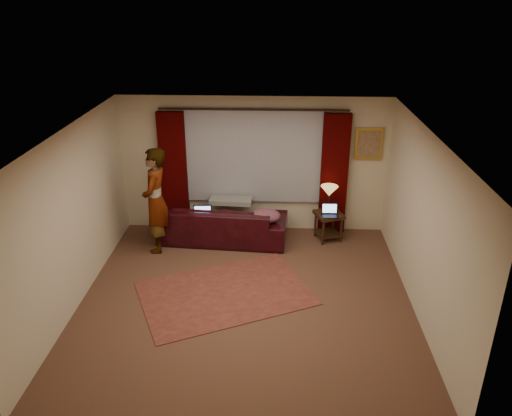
{
  "coord_description": "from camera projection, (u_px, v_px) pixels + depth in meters",
  "views": [
    {
      "loc": [
        0.43,
        -6.38,
        4.38
      ],
      "look_at": [
        0.1,
        1.2,
        1.0
      ],
      "focal_mm": 35.0,
      "sensor_mm": 36.0,
      "label": 1
    }
  ],
  "objects": [
    {
      "name": "clothing_pile",
      "position": [
        265.0,
        216.0,
        8.98
      ],
      "size": [
        0.56,
        0.44,
        0.23
      ],
      "primitive_type": "ellipsoid",
      "rotation": [
        0.0,
        0.0,
        -0.03
      ],
      "color": "brown",
      "rests_on": "sofa"
    },
    {
      "name": "curtain_rod",
      "position": [
        253.0,
        110.0,
        8.83
      ],
      "size": [
        0.04,
        0.04,
        3.4
      ],
      "primitive_type": "cylinder",
      "color": "black",
      "rests_on": "wall_back"
    },
    {
      "name": "laptop_table",
      "position": [
        330.0,
        211.0,
        9.05
      ],
      "size": [
        0.3,
        0.33,
        0.21
      ],
      "primitive_type": null,
      "rotation": [
        0.0,
        0.0,
        0.03
      ],
      "color": "black",
      "rests_on": "end_table"
    },
    {
      "name": "tiffany_lamp",
      "position": [
        329.0,
        199.0,
        9.18
      ],
      "size": [
        0.44,
        0.44,
        0.51
      ],
      "primitive_type": null,
      "rotation": [
        0.0,
        0.0,
        0.63
      ],
      "color": "olive",
      "rests_on": "end_table"
    },
    {
      "name": "area_rug",
      "position": [
        225.0,
        293.0,
        7.77
      ],
      "size": [
        3.01,
        2.6,
        0.01
      ],
      "primitive_type": "cube",
      "rotation": [
        0.0,
        0.0,
        0.43
      ],
      "color": "brown",
      "rests_on": "floor"
    },
    {
      "name": "sofa",
      "position": [
        223.0,
        216.0,
        9.24
      ],
      "size": [
        2.43,
        1.19,
        0.95
      ],
      "primitive_type": "imported",
      "rotation": [
        0.0,
        0.0,
        3.07
      ],
      "color": "black",
      "rests_on": "floor"
    },
    {
      "name": "wall_right",
      "position": [
        423.0,
        226.0,
        6.99
      ],
      "size": [
        0.02,
        5.0,
        2.6
      ],
      "primitive_type": "cube",
      "color": "beige",
      "rests_on": "ground"
    },
    {
      "name": "picture_frame",
      "position": [
        369.0,
        144.0,
        9.07
      ],
      "size": [
        0.5,
        0.04,
        0.6
      ],
      "primitive_type": "cube",
      "color": "#B28A2F",
      "rests_on": "wall_back"
    },
    {
      "name": "throw_blanket",
      "position": [
        231.0,
        188.0,
        9.25
      ],
      "size": [
        0.8,
        0.36,
        0.09
      ],
      "primitive_type": "cube",
      "rotation": [
        0.0,
        0.0,
        -0.06
      ],
      "color": "gray",
      "rests_on": "sofa"
    },
    {
      "name": "ceiling",
      "position": [
        244.0,
        134.0,
        6.56
      ],
      "size": [
        5.0,
        5.0,
        0.02
      ],
      "primitive_type": "cube",
      "color": "silver",
      "rests_on": "ground"
    },
    {
      "name": "person",
      "position": [
        156.0,
        201.0,
        8.71
      ],
      "size": [
        0.57,
        0.57,
        1.9
      ],
      "primitive_type": "imported",
      "rotation": [
        0.0,
        0.0,
        -1.59
      ],
      "color": "gray",
      "rests_on": "floor"
    },
    {
      "name": "drape_right",
      "position": [
        334.0,
        174.0,
        9.26
      ],
      "size": [
        0.5,
        0.14,
        2.3
      ],
      "primitive_type": "cube",
      "color": "#310101",
      "rests_on": "floor"
    },
    {
      "name": "floor",
      "position": [
        246.0,
        300.0,
        7.62
      ],
      "size": [
        5.0,
        5.0,
        0.01
      ],
      "primitive_type": "cube",
      "color": "brown",
      "rests_on": "ground"
    },
    {
      "name": "wall_front",
      "position": [
        229.0,
        335.0,
        4.81
      ],
      "size": [
        5.0,
        0.02,
        2.6
      ],
      "primitive_type": "cube",
      "color": "beige",
      "rests_on": "ground"
    },
    {
      "name": "sheer_curtain",
      "position": [
        254.0,
        156.0,
        9.23
      ],
      "size": [
        2.5,
        0.05,
        1.8
      ],
      "primitive_type": "cube",
      "color": "#97979E",
      "rests_on": "wall_back"
    },
    {
      "name": "end_table",
      "position": [
        328.0,
        226.0,
        9.33
      ],
      "size": [
        0.6,
        0.6,
        0.54
      ],
      "primitive_type": "cube",
      "rotation": [
        0.0,
        0.0,
        0.33
      ],
      "color": "black",
      "rests_on": "floor"
    },
    {
      "name": "wall_left",
      "position": [
        72.0,
        220.0,
        7.19
      ],
      "size": [
        0.02,
        5.0,
        2.6
      ],
      "primitive_type": "cube",
      "color": "beige",
      "rests_on": "ground"
    },
    {
      "name": "laptop_sofa",
      "position": [
        202.0,
        215.0,
        9.03
      ],
      "size": [
        0.36,
        0.39,
        0.24
      ],
      "primitive_type": null,
      "rotation": [
        0.0,
        0.0,
        0.08
      ],
      "color": "black",
      "rests_on": "sofa"
    },
    {
      "name": "wall_back",
      "position": [
        254.0,
        165.0,
        9.37
      ],
      "size": [
        5.0,
        0.02,
        2.6
      ],
      "primitive_type": "cube",
      "color": "beige",
      "rests_on": "ground"
    },
    {
      "name": "drape_left",
      "position": [
        174.0,
        172.0,
        9.38
      ],
      "size": [
        0.5,
        0.14,
        2.3
      ],
      "primitive_type": "cube",
      "color": "#310101",
      "rests_on": "floor"
    }
  ]
}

